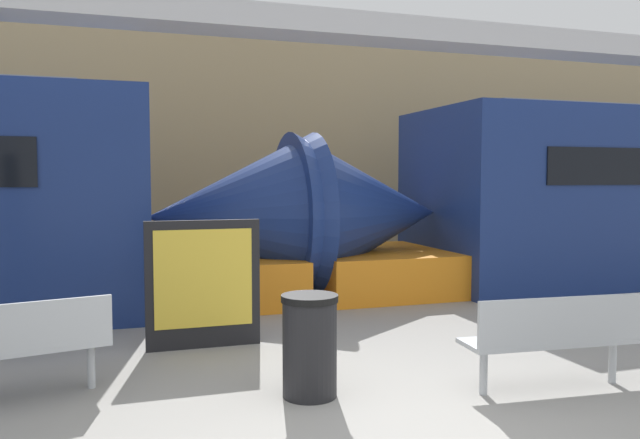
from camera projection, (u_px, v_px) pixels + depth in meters
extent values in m
plane|color=gray|center=(402.00, 429.00, 4.72)|extent=(60.00, 60.00, 0.00)
cube|color=tan|center=(213.00, 151.00, 13.80)|extent=(56.00, 0.20, 5.00)
cone|color=navy|center=(364.00, 213.00, 10.34)|extent=(2.59, 2.63, 2.63)
cube|color=orange|center=(377.00, 271.00, 10.48)|extent=(2.33, 2.46, 0.70)
cone|color=navy|center=(233.00, 216.00, 9.66)|extent=(2.59, 2.63, 2.63)
cube|color=orange|center=(218.00, 278.00, 9.65)|extent=(2.33, 2.46, 0.70)
cube|color=#ADB2B7|center=(550.00, 340.00, 5.60)|extent=(1.67, 0.56, 0.04)
cube|color=#ADB2B7|center=(565.00, 321.00, 5.39)|extent=(1.64, 0.16, 0.41)
cylinder|color=#ADB2B7|center=(484.00, 371.00, 5.46)|extent=(0.07, 0.07, 0.42)
cylinder|color=#ADB2B7|center=(612.00, 361.00, 5.77)|extent=(0.07, 0.07, 0.42)
cube|color=#ADB2B7|center=(18.00, 349.00, 5.32)|extent=(1.54, 0.75, 0.04)
cube|color=#ADB2B7|center=(19.00, 328.00, 5.14)|extent=(1.45, 0.36, 0.41)
cylinder|color=#ADB2B7|center=(91.00, 365.00, 5.64)|extent=(0.07, 0.07, 0.42)
cylinder|color=black|center=(310.00, 349.00, 5.41)|extent=(0.47, 0.47, 0.83)
cylinder|color=black|center=(310.00, 298.00, 5.38)|extent=(0.50, 0.50, 0.06)
cube|color=black|center=(203.00, 284.00, 6.95)|extent=(1.27, 0.06, 1.43)
cube|color=gold|center=(204.00, 278.00, 6.91)|extent=(1.08, 0.01, 1.09)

